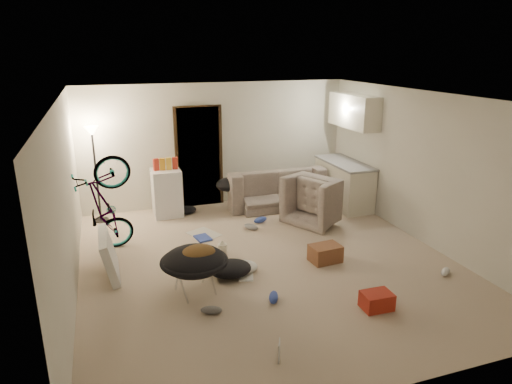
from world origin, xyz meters
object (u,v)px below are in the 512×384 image
object	(u,v)px
sofa	(274,191)
drink_case_a	(325,253)
mini_fridge	(167,193)
bicycle	(107,227)
floor_lamp	(94,154)
saucer_chair	(195,267)
armchair	(321,203)
drink_case_b	(377,301)
juicer	(222,248)
kitchen_counter	(344,184)
tv_box	(109,255)

from	to	relation	value
sofa	drink_case_a	bearing A→B (deg)	86.68
sofa	mini_fridge	bearing A→B (deg)	-1.65
bicycle	drink_case_a	size ratio (longest dim) A/B	3.55
floor_lamp	saucer_chair	distance (m)	3.55
armchair	mini_fridge	bearing A→B (deg)	38.35
mini_fridge	drink_case_b	size ratio (longest dim) A/B	2.45
drink_case_b	floor_lamp	bearing A→B (deg)	128.41
juicer	floor_lamp	bearing A→B (deg)	130.37
drink_case_b	juicer	world-z (taller)	juicer
saucer_chair	drink_case_b	world-z (taller)	saucer_chair
kitchen_counter	mini_fridge	xyz separation A→B (m)	(-3.57, 0.55, 0.02)
sofa	bicycle	world-z (taller)	bicycle
floor_lamp	tv_box	xyz separation A→B (m)	(0.10, -2.33, -0.99)
sofa	tv_box	bearing A→B (deg)	33.35
drink_case_a	kitchen_counter	bearing A→B (deg)	50.52
drink_case_b	juicer	distance (m)	2.63
mini_fridge	drink_case_a	world-z (taller)	mini_fridge
kitchen_counter	bicycle	distance (m)	4.80
sofa	drink_case_b	world-z (taller)	sofa
floor_lamp	saucer_chair	xyz separation A→B (m)	(1.16, -3.23, -0.93)
bicycle	drink_case_b	world-z (taller)	bicycle
tv_box	drink_case_a	distance (m)	3.21
mini_fridge	tv_box	world-z (taller)	mini_fridge
floor_lamp	bicycle	world-z (taller)	floor_lamp
saucer_chair	mini_fridge	bearing A→B (deg)	88.26
kitchen_counter	sofa	xyz separation A→B (m)	(-1.38, 0.45, -0.15)
sofa	juicer	size ratio (longest dim) A/B	9.20
floor_lamp	drink_case_b	xyz separation A→B (m)	(3.25, -4.36, -1.20)
saucer_chair	juicer	world-z (taller)	saucer_chair
drink_case_b	saucer_chair	bearing A→B (deg)	153.28
bicycle	mini_fridge	bearing A→B (deg)	-46.78
drink_case_a	drink_case_b	world-z (taller)	drink_case_a
armchair	drink_case_b	distance (m)	3.16
kitchen_counter	bicycle	xyz separation A→B (m)	(-4.73, -0.84, -0.01)
kitchen_counter	saucer_chair	bearing A→B (deg)	-144.91
floor_lamp	sofa	size ratio (longest dim) A/B	0.90
floor_lamp	mini_fridge	world-z (taller)	floor_lamp
sofa	kitchen_counter	bearing A→B (deg)	162.86
floor_lamp	armchair	xyz separation A→B (m)	(4.00, -1.29, -0.98)
drink_case_b	drink_case_a	bearing A→B (deg)	91.65
bicycle	saucer_chair	world-z (taller)	bicycle
floor_lamp	juicer	distance (m)	3.07
floor_lamp	drink_case_a	xyz separation A→B (m)	(3.25, -2.94, -1.18)
sofa	floor_lamp	bearing A→B (deg)	-2.36
saucer_chair	armchair	bearing A→B (deg)	34.29
drink_case_a	tv_box	bearing A→B (deg)	164.12
sofa	drink_case_a	xyz separation A→B (m)	(-0.21, -2.74, -0.16)
bicycle	drink_case_b	xyz separation A→B (m)	(3.15, -2.87, -0.32)
floor_lamp	mini_fridge	xyz separation A→B (m)	(1.26, -0.10, -0.85)
bicycle	sofa	bearing A→B (deg)	-75.96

